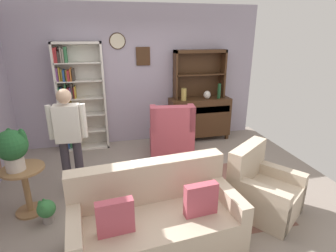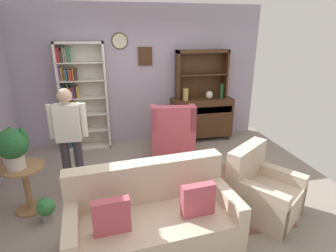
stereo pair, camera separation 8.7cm
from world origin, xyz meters
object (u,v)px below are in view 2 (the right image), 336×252
(couch_floral, at_px, (153,220))
(wingback_chair, at_px, (172,138))
(vase_tall, at_px, (186,94))
(bookshelf, at_px, (80,99))
(plant_stand, at_px, (26,183))
(book_stack, at_px, (152,169))
(bottle_wine, at_px, (221,91))
(sideboard, at_px, (201,117))
(sideboard_hutch, at_px, (202,67))
(potted_plant_small, at_px, (46,208))
(person_reading, at_px, (69,134))
(vase_round, at_px, (209,95))
(armchair_floral, at_px, (262,193))
(potted_plant_large, at_px, (12,146))
(coffee_table, at_px, (148,175))

(couch_floral, bearing_deg, wingback_chair, 71.44)
(vase_tall, xyz_separation_m, wingback_chair, (-0.44, -0.68, -0.66))
(bookshelf, height_order, plant_stand, bookshelf)
(book_stack, bearing_deg, bottle_wine, 47.20)
(bookshelf, xyz_separation_m, sideboard, (2.50, -0.08, -0.51))
(couch_floral, bearing_deg, vase_tall, 67.72)
(vase_tall, height_order, book_stack, vase_tall)
(sideboard_hutch, height_order, potted_plant_small, sideboard_hutch)
(bookshelf, distance_m, person_reading, 1.67)
(vase_round, bearing_deg, couch_floral, -120.56)
(sideboard, bearing_deg, couch_floral, -118.03)
(couch_floral, relative_size, book_stack, 9.36)
(bottle_wine, distance_m, person_reading, 3.27)
(sideboard, distance_m, wingback_chair, 1.14)
(sideboard_hutch, distance_m, armchair_floral, 3.04)
(bookshelf, relative_size, potted_plant_large, 4.04)
(bottle_wine, bearing_deg, coffee_table, -134.59)
(armchair_floral, xyz_separation_m, wingback_chair, (-0.76, 1.88, 0.09))
(vase_tall, xyz_separation_m, bottle_wine, (0.78, -0.01, 0.03))
(potted_plant_large, xyz_separation_m, person_reading, (0.60, 0.40, -0.05))
(sideboard, distance_m, vase_tall, 0.67)
(bookshelf, distance_m, plant_stand, 2.20)
(bookshelf, height_order, person_reading, bookshelf)
(bottle_wine, xyz_separation_m, book_stack, (-1.80, -1.95, -0.61))
(bookshelf, height_order, book_stack, bookshelf)
(potted_plant_small, bearing_deg, armchair_floral, -8.62)
(bookshelf, height_order, potted_plant_large, bookshelf)
(vase_round, bearing_deg, person_reading, -150.16)
(couch_floral, xyz_separation_m, book_stack, (0.14, 0.88, 0.15))
(vase_tall, bearing_deg, vase_round, 1.49)
(person_reading, bearing_deg, wingback_chair, 25.91)
(couch_floral, bearing_deg, vase_round, 59.44)
(potted_plant_large, bearing_deg, potted_plant_small, -37.72)
(potted_plant_large, bearing_deg, sideboard, 32.51)
(vase_round, bearing_deg, armchair_floral, -94.44)
(bookshelf, relative_size, person_reading, 1.35)
(sideboard, relative_size, bottle_wine, 4.10)
(couch_floral, distance_m, plant_stand, 1.79)
(vase_tall, distance_m, potted_plant_large, 3.33)
(vase_round, distance_m, coffee_table, 2.57)
(couch_floral, bearing_deg, coffee_table, 84.93)
(sideboard_hutch, distance_m, vase_round, 0.60)
(bookshelf, distance_m, vase_tall, 2.12)
(sideboard, relative_size, coffee_table, 1.62)
(armchair_floral, distance_m, wingback_chair, 2.03)
(sideboard, height_order, armchair_floral, sideboard)
(sideboard_hutch, relative_size, person_reading, 0.71)
(vase_tall, xyz_separation_m, potted_plant_small, (-2.41, -2.15, -0.86))
(bottle_wine, bearing_deg, vase_tall, 179.34)
(person_reading, bearing_deg, couch_floral, -53.99)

